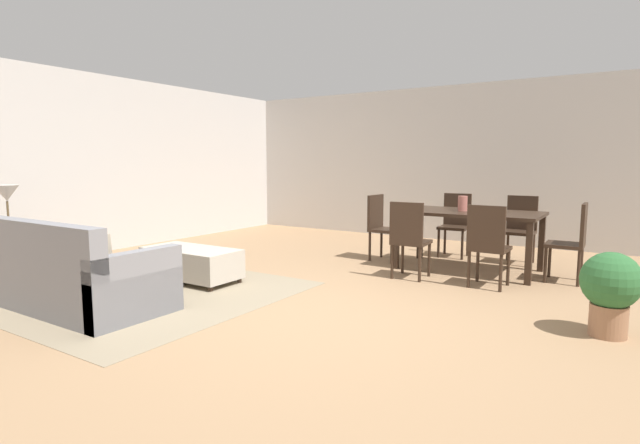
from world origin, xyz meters
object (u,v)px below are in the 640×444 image
dining_table (469,218)px  potted_plant (611,288)px  dining_chair_near_right (488,241)px  dining_chair_far_left (455,221)px  side_table (10,243)px  dining_chair_near_left (409,236)px  dining_chair_head_east (573,238)px  vase_centerpiece (463,203)px  couch (66,275)px  dining_chair_far_right (520,225)px  ottoman_table (192,262)px  table_lamp (7,195)px  dining_chair_head_west (381,223)px

dining_table → potted_plant: 2.49m
dining_chair_near_right → dining_chair_far_left: 1.91m
side_table → dining_chair_near_left: (3.70, 2.67, 0.05)m
dining_chair_head_east → vase_centerpiece: (-1.28, 0.00, 0.34)m
dining_table → dining_chair_head_east: bearing=-1.1°
couch → dining_chair_head_east: 5.42m
couch → dining_chair_far_left: dining_chair_far_left is taller
dining_chair_near_right → dining_chair_far_right: bearing=89.7°
dining_chair_far_right → vase_centerpiece: vase_centerpiece is taller
ottoman_table → dining_chair_head_east: (3.73, 2.32, 0.30)m
side_table → dining_chair_head_east: (5.35, 3.52, 0.05)m
dining_chair_near_right → dining_chair_near_left: bearing=-176.1°
table_lamp → potted_plant: bearing=16.4°
table_lamp → dining_chair_near_left: (3.70, 2.67, -0.49)m
dining_table → dining_chair_near_right: dining_chair_near_right is taller
dining_chair_near_left → dining_chair_near_right: size_ratio=1.00×
table_lamp → potted_plant: table_lamp is taller
vase_centerpiece → ottoman_table: bearing=-136.5°
ottoman_table → dining_chair_far_right: 4.38m
dining_chair_far_right → vase_centerpiece: size_ratio=4.80×
couch → dining_chair_near_left: dining_chair_near_left is taller
dining_table → dining_chair_near_left: dining_chair_near_left is taller
couch → dining_chair_near_left: (2.34, 2.81, 0.22)m
dining_chair_far_right → vase_centerpiece: 1.08m
table_lamp → dining_chair_far_left: bearing=50.0°
couch → potted_plant: bearing=22.6°
side_table → potted_plant: (5.80, 1.71, -0.08)m
dining_chair_head_east → dining_chair_head_west: 2.44m
ottoman_table → potted_plant: (4.18, 0.51, 0.17)m
couch → dining_chair_head_west: size_ratio=2.30×
ottoman_table → side_table: bearing=-143.5°
ottoman_table → dining_chair_near_right: bearing=27.2°
table_lamp → dining_chair_head_east: size_ratio=0.57×
ottoman_table → dining_chair_far_left: bearing=57.1°
ottoman_table → potted_plant: 4.22m
side_table → dining_chair_far_right: 6.37m
couch → dining_chair_near_left: size_ratio=2.30×
table_lamp → dining_chair_near_right: size_ratio=0.57×
dining_chair_far_right → side_table: bearing=-136.3°
dining_chair_head_east → dining_chair_far_left: bearing=151.5°
side_table → dining_chair_near_left: dining_chair_near_left is taller
ottoman_table → dining_chair_head_west: size_ratio=1.26×
side_table → dining_table: (4.14, 3.54, 0.20)m
ottoman_table → dining_chair_near_left: bearing=35.2°
dining_chair_near_right → vase_centerpiece: 1.01m
dining_table → vase_centerpiece: (-0.08, -0.02, 0.18)m
dining_chair_near_right → dining_chair_head_east: (0.75, 0.79, 0.00)m
ottoman_table → dining_chair_far_right: size_ratio=1.26×
side_table → table_lamp: (0.00, 0.00, 0.54)m
dining_chair_near_right → ottoman_table: bearing=-152.8°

